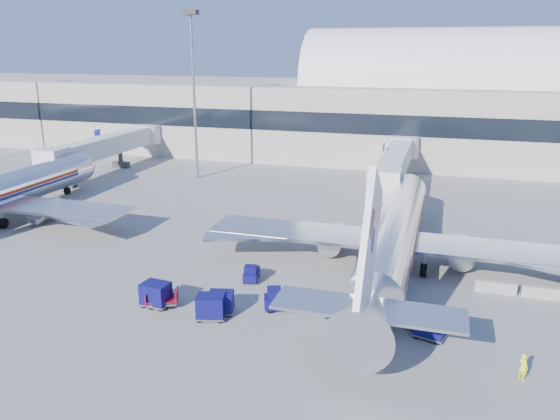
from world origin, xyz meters
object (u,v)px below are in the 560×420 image
(jetbridge_mid, at_px, (111,145))
(cart_solo_far, at_px, (431,325))
(mast_west, at_px, (193,71))
(barrier_mid, at_px, (543,292))
(tug_right, at_px, (410,317))
(cart_train_c, at_px, (156,294))
(cart_open_red, at_px, (163,300))
(airliner_main, at_px, (394,236))
(ramp_worker, at_px, (523,367))
(cart_train_b, at_px, (211,307))
(barrier_near, at_px, (496,287))
(cart_solo_near, at_px, (342,338))
(cart_train_a, at_px, (221,302))
(tug_left, at_px, (251,273))
(jetbridge_near, at_px, (396,161))
(tug_lead, at_px, (280,300))

(jetbridge_mid, distance_m, cart_solo_far, 60.75)
(mast_west, xyz_separation_m, barrier_mid, (41.30, -28.00, -14.34))
(tug_right, height_order, cart_train_c, cart_train_c)
(cart_open_red, bearing_deg, mast_west, 89.87)
(airliner_main, distance_m, ramp_worker, 16.77)
(cart_train_b, bearing_deg, jetbridge_mid, 116.29)
(jetbridge_mid, height_order, cart_solo_far, jetbridge_mid)
(barrier_near, height_order, cart_train_c, cart_train_c)
(cart_train_c, xyz_separation_m, cart_open_red, (0.40, 0.20, -0.52))
(barrier_near, distance_m, cart_train_c, 25.38)
(tug_right, distance_m, cart_train_c, 17.80)
(jetbridge_mid, distance_m, tug_right, 58.92)
(barrier_near, relative_size, tug_right, 1.33)
(mast_west, bearing_deg, airliner_main, -40.36)
(barrier_near, distance_m, cart_solo_near, 15.05)
(cart_train_a, relative_size, cart_solo_near, 1.05)
(airliner_main, relative_size, cart_train_c, 17.38)
(jetbridge_mid, height_order, cart_train_a, jetbridge_mid)
(barrier_mid, height_order, cart_train_a, cart_train_a)
(tug_right, xyz_separation_m, cart_solo_near, (-3.75, -4.38, 0.19))
(airliner_main, bearing_deg, tug_left, -150.79)
(jetbridge_near, xyz_separation_m, tug_left, (-8.10, -32.17, -3.29))
(cart_open_red, bearing_deg, tug_lead, -8.71)
(tug_left, xyz_separation_m, cart_solo_far, (14.03, -5.03, 0.28))
(barrier_mid, bearing_deg, tug_right, -141.91)
(cart_train_c, distance_m, cart_open_red, 0.69)
(barrier_near, xyz_separation_m, cart_open_red, (-23.11, -9.37, -0.02))
(cart_train_a, xyz_separation_m, cart_train_b, (-0.34, -0.99, 0.08))
(tug_right, relative_size, cart_solo_far, 0.99)
(cart_train_b, bearing_deg, ramp_worker, -18.80)
(barrier_mid, bearing_deg, cart_train_a, -157.22)
(jetbridge_near, bearing_deg, cart_train_b, -102.36)
(tug_lead, bearing_deg, jetbridge_near, 61.72)
(jetbridge_near, bearing_deg, cart_open_red, -108.41)
(cart_train_b, height_order, cart_solo_near, cart_train_b)
(tug_lead, bearing_deg, cart_train_c, 172.49)
(cart_solo_far, bearing_deg, mast_west, 148.52)
(barrier_near, xyz_separation_m, ramp_worker, (0.63, -11.72, 0.37))
(cart_train_a, distance_m, ramp_worker, 19.40)
(mast_west, relative_size, barrier_mid, 7.53)
(jetbridge_mid, relative_size, barrier_mid, 9.17)
(cart_train_a, relative_size, cart_train_c, 0.96)
(airliner_main, xyz_separation_m, mast_west, (-30.00, 25.49, 11.87))
(cart_train_c, bearing_deg, mast_west, 116.12)
(barrier_near, xyz_separation_m, cart_solo_far, (-4.47, -8.39, 0.46))
(mast_west, distance_m, ramp_worker, 57.14)
(jetbridge_mid, height_order, tug_left, jetbridge_mid)
(jetbridge_near, relative_size, ramp_worker, 16.86)
(barrier_mid, distance_m, cart_train_c, 28.47)
(cart_solo_far, bearing_deg, cart_open_red, -161.14)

